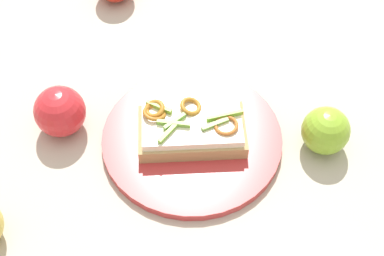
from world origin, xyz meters
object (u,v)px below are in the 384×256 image
apple_2 (60,111)px  apple_3 (326,131)px  plate (192,139)px  sandwich (191,128)px

apple_2 → apple_3: 0.39m
plate → apple_3: apple_3 is taller
plate → apple_2: apple_2 is taller
sandwich → apple_2: 0.20m
sandwich → apple_3: (0.18, 0.08, 0.00)m
plate → apple_2: bearing=-160.6°
sandwich → apple_2: bearing=169.2°
plate → apple_3: bearing=25.5°
sandwich → apple_3: bearing=-5.1°
sandwich → apple_2: apple_2 is taller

